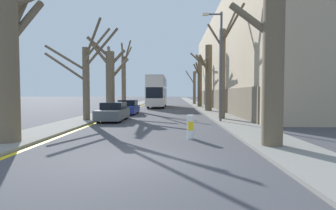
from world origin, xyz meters
name	(u,v)px	position (x,y,z in m)	size (l,w,h in m)	color
ground_plane	(130,160)	(0.00, 0.00, 0.00)	(300.00, 300.00, 0.00)	#424247
sidewalk_left	(144,102)	(-5.45, 50.00, 0.06)	(2.41, 120.00, 0.12)	gray
sidewalk_right	(193,102)	(5.45, 50.00, 0.06)	(2.41, 120.00, 0.12)	gray
building_facade_right	(249,63)	(11.64, 28.65, 6.24)	(10.08, 41.37, 12.51)	tan
kerb_line_stripe	(150,103)	(-4.07, 50.00, 0.00)	(0.24, 120.00, 0.01)	yellow
street_tree_left_0	(10,62)	(-5.17, 2.37, 3.29)	(2.16, 2.40, 7.14)	brown
street_tree_left_1	(86,76)	(-5.01, 10.75, 3.31)	(5.80, 2.16, 7.04)	brown
street_tree_left_2	(110,77)	(-5.11, 18.29, 3.67)	(3.80, 2.94, 7.65)	brown
street_tree_left_3	(124,79)	(-5.13, 25.78, 3.92)	(1.50, 3.15, 8.70)	brown
street_tree_right_0	(271,38)	(4.94, 1.88, 4.08)	(2.05, 2.15, 9.32)	brown
street_tree_right_1	(223,69)	(5.08, 12.17, 3.92)	(2.44, 3.47, 8.65)	brown
street_tree_right_2	(208,76)	(5.13, 21.25, 3.96)	(2.17, 4.22, 7.51)	brown
street_tree_right_3	(200,80)	(5.06, 30.48, 3.94)	(2.69, 3.44, 7.92)	brown
street_tree_right_4	(195,85)	(5.12, 40.41, 3.61)	(3.95, 2.17, 8.23)	brown
double_decker_bus	(157,90)	(-1.16, 30.89, 2.51)	(2.44, 11.51, 4.44)	silver
parked_car_0	(113,112)	(-3.18, 11.39, 0.66)	(1.76, 4.27, 1.38)	#4C5156
parked_car_1	(128,107)	(-3.18, 17.46, 0.66)	(1.84, 4.00, 1.40)	navy
lamp_post	(220,61)	(4.51, 10.31, 4.27)	(1.40, 0.20, 7.63)	#4C4F54
traffic_bollard	(190,127)	(2.11, 3.83, 0.54)	(0.33, 0.34, 1.08)	white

